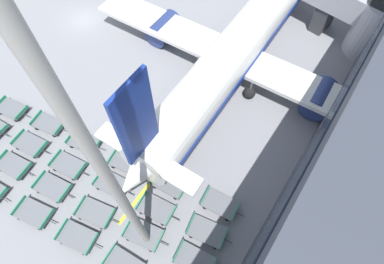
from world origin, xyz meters
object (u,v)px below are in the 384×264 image
baggage_dolly_row_mid_a_col_f (195,260)px  baggage_dolly_row_mid_b_col_f (207,231)px  baggage_dolly_row_far_col_d (127,162)px  baggage_dolly_row_far_col_f (220,204)px  baggage_dolly_row_mid_a_col_b (14,166)px  baggage_dolly_row_mid_b_col_c (68,165)px  airplane (239,46)px  baggage_dolly_row_mid_a_col_d (95,213)px  baggage_dolly_row_mid_a_col_e (144,234)px  apron_light_mast (88,146)px  baggage_dolly_row_mid_a_col_c (53,187)px  baggage_dolly_row_near_col_d (78,237)px  baggage_dolly_row_mid_b_col_b (31,144)px  baggage_dolly_row_mid_b_col_e (156,208)px  baggage_dolly_row_near_col_c (34,213)px  baggage_dolly_row_mid_b_col_d (113,184)px  baggage_dolly_row_far_col_a (12,109)px  baggage_dolly_row_far_col_e (170,183)px  baggage_dolly_row_far_col_b (49,124)px  baggage_dolly_row_far_col_c (85,142)px

baggage_dolly_row_mid_a_col_f → baggage_dolly_row_mid_b_col_f: size_ratio=1.00×
baggage_dolly_row_far_col_d → baggage_dolly_row_far_col_f: size_ratio=1.01×
baggage_dolly_row_mid_a_col_b → baggage_dolly_row_mid_b_col_c: bearing=35.0°
airplane → baggage_dolly_row_far_col_d: (-1.99, -15.63, -2.60)m
baggage_dolly_row_mid_a_col_d → baggage_dolly_row_far_col_d: bearing=100.3°
baggage_dolly_row_mid_a_col_e → apron_light_mast: (0.42, -0.16, 15.30)m
baggage_dolly_row_mid_a_col_f → baggage_dolly_row_mid_a_col_c: bearing=-170.8°
baggage_dolly_row_near_col_d → apron_light_mast: size_ratio=0.13×
baggage_dolly_row_mid_a_col_f → baggage_dolly_row_mid_b_col_c: 13.60m
baggage_dolly_row_mid_b_col_b → baggage_dolly_row_mid_b_col_e: 13.39m
baggage_dolly_row_mid_b_col_c → baggage_dolly_row_mid_b_col_f: size_ratio=1.00×
baggage_dolly_row_near_col_c → baggage_dolly_row_far_col_f: (12.01, 9.26, 0.00)m
baggage_dolly_row_mid_b_col_c → baggage_dolly_row_mid_b_col_d: same height
baggage_dolly_row_mid_a_col_c → baggage_dolly_row_mid_a_col_e: same height
baggage_dolly_row_near_col_c → baggage_dolly_row_far_col_a: bearing=150.6°
baggage_dolly_row_far_col_e → apron_light_mast: bearing=-74.7°
baggage_dolly_row_mid_b_col_b → baggage_dolly_row_far_col_b: bearing=96.9°
baggage_dolly_row_mid_a_col_f → baggage_dolly_row_mid_b_col_f: (-0.42, 2.28, 0.00)m
airplane → baggage_dolly_row_far_col_f: 15.89m
baggage_dolly_row_mid_b_col_f → baggage_dolly_row_far_col_f: same height
baggage_dolly_row_mid_b_col_f → baggage_dolly_row_far_col_b: 17.94m
baggage_dolly_row_far_col_d → baggage_dolly_row_far_col_e: bearing=7.4°
baggage_dolly_row_mid_a_col_f → baggage_dolly_row_far_col_c: 14.38m
airplane → baggage_dolly_row_mid_b_col_e: 17.82m
baggage_dolly_row_mid_b_col_d → baggage_dolly_row_far_col_a: same height
airplane → baggage_dolly_row_far_col_a: bearing=-130.5°
baggage_dolly_row_mid_a_col_f → baggage_dolly_row_mid_b_col_b: bearing=-178.6°
baggage_dolly_row_mid_b_col_f → baggage_dolly_row_mid_b_col_e: bearing=-169.3°
baggage_dolly_row_near_col_d → baggage_dolly_row_mid_a_col_f: size_ratio=1.00×
baggage_dolly_row_mid_b_col_b → baggage_dolly_row_mid_a_col_c: bearing=-19.1°
baggage_dolly_row_mid_b_col_e → apron_light_mast: size_ratio=0.13×
baggage_dolly_row_far_col_a → baggage_dolly_row_mid_b_col_f: bearing=3.0°
baggage_dolly_row_near_col_c → baggage_dolly_row_mid_a_col_b: 5.13m
baggage_dolly_row_near_col_d → baggage_dolly_row_mid_b_col_c: bearing=142.9°
baggage_dolly_row_mid_b_col_c → baggage_dolly_row_far_col_b: 5.16m
baggage_dolly_row_mid_a_col_f → baggage_dolly_row_far_col_d: size_ratio=1.00×
baggage_dolly_row_far_col_a → baggage_dolly_row_far_col_f: size_ratio=1.01×
baggage_dolly_row_mid_a_col_d → baggage_dolly_row_far_col_c: (-5.47, 4.21, 0.00)m
baggage_dolly_row_near_col_c → baggage_dolly_row_far_col_d: bearing=67.6°
apron_light_mast → baggage_dolly_row_mid_a_col_f: bearing=12.3°
baggage_dolly_row_mid_b_col_d → baggage_dolly_row_mid_b_col_e: size_ratio=1.00×
baggage_dolly_row_mid_a_col_e → baggage_dolly_row_far_col_a: bearing=174.3°
baggage_dolly_row_mid_a_col_d → baggage_dolly_row_mid_b_col_b: 9.47m
airplane → baggage_dolly_row_mid_b_col_d: airplane is taller
baggage_dolly_row_mid_b_col_d → baggage_dolly_row_far_col_f: (8.46, 3.78, 0.00)m
baggage_dolly_row_far_col_f → baggage_dolly_row_mid_a_col_e: bearing=-123.7°
baggage_dolly_row_far_col_d → baggage_dolly_row_far_col_e: (4.33, 0.56, 0.00)m
baggage_dolly_row_far_col_c → baggage_dolly_row_mid_a_col_e: bearing=-18.5°
baggage_dolly_row_near_col_d → baggage_dolly_row_far_col_f: same height
baggage_dolly_row_mid_a_col_c → baggage_dolly_row_mid_b_col_b: same height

